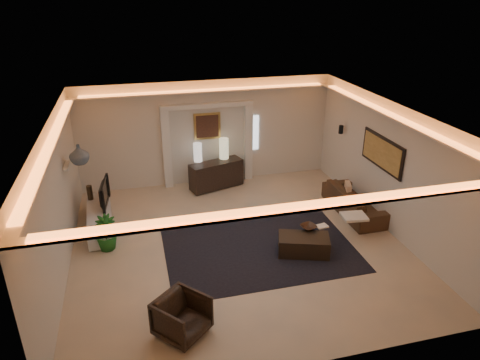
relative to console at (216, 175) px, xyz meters
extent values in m
plane|color=#D1B591|center=(-0.12, -2.96, -0.40)|extent=(7.00, 7.00, 0.00)
plane|color=white|center=(-0.12, -2.96, 2.50)|extent=(7.00, 7.00, 0.00)
plane|color=beige|center=(-0.12, 0.54, 1.05)|extent=(7.00, 0.00, 7.00)
plane|color=beige|center=(-0.12, -6.46, 1.05)|extent=(7.00, 0.00, 7.00)
plane|color=beige|center=(-3.62, -2.96, 1.05)|extent=(0.00, 7.00, 7.00)
plane|color=beige|center=(3.38, -2.96, 1.05)|extent=(0.00, 7.00, 7.00)
cube|color=silver|center=(-0.12, -2.96, 2.22)|extent=(7.00, 7.00, 0.04)
cube|color=white|center=(1.23, 0.52, 0.95)|extent=(0.25, 0.03, 1.00)
cube|color=black|center=(0.28, -3.16, -0.39)|extent=(4.00, 3.00, 0.01)
cube|color=silver|center=(-1.27, 0.44, 0.70)|extent=(0.22, 0.20, 2.20)
cube|color=silver|center=(1.03, 0.44, 0.70)|extent=(0.22, 0.20, 2.20)
cube|color=silver|center=(-0.12, 0.44, 1.85)|extent=(2.52, 0.20, 0.12)
cube|color=tan|center=(-0.12, 0.51, 1.25)|extent=(0.74, 0.04, 0.74)
cube|color=#4C2D1E|center=(-0.12, 0.48, 1.25)|extent=(0.62, 0.02, 0.62)
cube|color=black|center=(3.35, -2.66, 1.30)|extent=(0.04, 1.64, 0.74)
cube|color=tan|center=(3.32, -2.66, 1.30)|extent=(0.02, 1.50, 0.62)
cylinder|color=black|center=(3.26, -0.76, 1.28)|extent=(0.12, 0.12, 0.22)
cube|color=silver|center=(-3.56, -1.56, 1.25)|extent=(0.10, 0.55, 0.04)
cube|color=black|center=(0.00, 0.00, 0.00)|extent=(1.55, 0.88, 0.74)
cylinder|color=silver|center=(-0.46, 0.19, 0.69)|extent=(0.30, 0.30, 0.52)
cylinder|color=beige|center=(0.28, 0.23, 0.69)|extent=(0.32, 0.32, 0.58)
cube|color=silver|center=(-3.07, -1.47, -0.18)|extent=(0.65, 2.15, 0.40)
imported|color=black|center=(-2.99, -1.16, 0.35)|extent=(1.04, 0.23, 0.59)
cylinder|color=#3D301F|center=(-3.27, -0.79, 0.24)|extent=(0.16, 0.16, 0.36)
imported|color=slate|center=(-3.27, -1.60, 1.49)|extent=(0.54, 0.54, 0.44)
imported|color=#1A581A|center=(-2.89, -2.47, -0.01)|extent=(0.47, 0.47, 0.78)
imported|color=#47321C|center=(3.03, -2.26, -0.10)|extent=(2.07, 0.82, 0.60)
cube|color=white|center=(2.40, -3.36, 0.15)|extent=(0.58, 0.49, 0.06)
cube|color=tan|center=(2.89, -2.11, 0.15)|extent=(0.23, 0.40, 0.38)
cube|color=black|center=(1.12, -3.66, -0.20)|extent=(1.18, 0.88, 0.39)
imported|color=#342218|center=(1.33, -3.37, 0.05)|extent=(0.40, 0.40, 0.08)
cube|color=#FFE9CF|center=(1.65, -3.37, 0.02)|extent=(0.28, 0.22, 0.03)
imported|color=black|center=(-1.65, -5.37, -0.06)|extent=(1.05, 1.05, 0.68)
camera|label=1|loc=(-2.09, -10.89, 4.78)|focal=32.65mm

